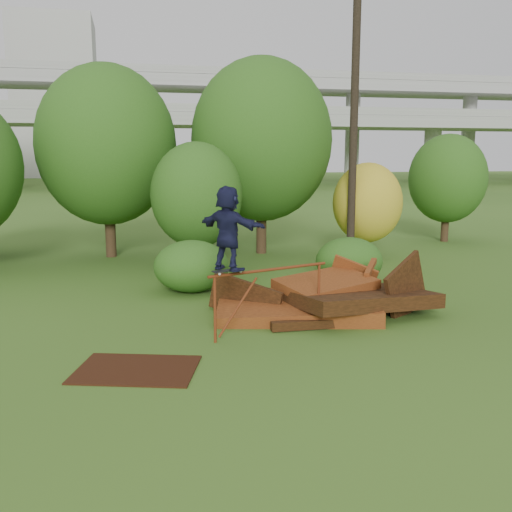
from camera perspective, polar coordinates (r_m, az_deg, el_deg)
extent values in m
plane|color=#2D5116|center=(11.58, 6.08, -9.37)|extent=(240.00, 240.00, 0.00)
cube|color=#51230E|center=(13.95, 4.11, -5.19)|extent=(4.25, 3.14, 0.64)
cube|color=black|center=(14.11, 10.33, -4.15)|extent=(3.82, 2.87, 0.67)
cube|color=#51230E|center=(14.25, 6.99, -2.76)|extent=(2.66, 2.17, 0.48)
cube|color=black|center=(14.33, 14.74, -3.15)|extent=(1.62, 1.06, 1.79)
cube|color=#51230E|center=(15.36, 9.52, -2.47)|extent=(1.12, 1.14, 1.42)
cube|color=black|center=(14.00, -1.08, -4.39)|extent=(1.68, 1.28, 1.28)
cube|color=black|center=(12.96, 6.90, -6.71)|extent=(2.47, 0.23, 0.20)
cube|color=#51230E|center=(15.16, 11.39, -1.15)|extent=(0.80, 1.16, 0.31)
cylinder|color=maroon|center=(11.80, -4.13, -5.39)|extent=(0.06, 0.06, 1.40)
cylinder|color=maroon|center=(13.19, 6.29, -3.77)|extent=(0.06, 0.06, 1.40)
cylinder|color=maroon|center=(12.29, 1.39, -1.38)|extent=(2.84, 1.02, 0.06)
cube|color=black|center=(11.76, -2.78, -1.44)|extent=(0.71, 0.40, 0.02)
cylinder|color=beige|center=(11.59, -3.68, -1.80)|extent=(0.06, 0.04, 0.05)
cylinder|color=beige|center=(11.72, -4.02, -1.67)|extent=(0.06, 0.04, 0.05)
cylinder|color=beige|center=(11.82, -1.55, -1.55)|extent=(0.06, 0.04, 0.05)
cylinder|color=beige|center=(11.95, -1.91, -1.43)|extent=(0.06, 0.04, 0.05)
imported|color=#161736|center=(11.62, -2.82, 2.80)|extent=(1.45, 1.54, 1.73)
cube|color=black|center=(10.73, -11.87, -11.04)|extent=(2.48, 2.07, 0.03)
cylinder|color=black|center=(22.48, -14.37, 2.81)|extent=(0.40, 0.40, 2.28)
ellipsoid|color=#244E14|center=(22.32, -14.71, 10.68)|extent=(5.17, 5.17, 5.95)
cylinder|color=black|center=(19.38, -5.86, 0.65)|extent=(0.32, 0.32, 1.40)
ellipsoid|color=#244E14|center=(19.17, -5.96, 6.10)|extent=(3.05, 3.05, 3.51)
cylinder|color=black|center=(22.61, 0.54, 3.29)|extent=(0.40, 0.40, 2.38)
ellipsoid|color=#244E14|center=(22.46, 0.55, 11.52)|extent=(5.45, 5.45, 6.27)
cylinder|color=black|center=(22.03, 10.95, 1.27)|extent=(0.30, 0.30, 1.12)
ellipsoid|color=#A58C19|center=(21.85, 11.08, 5.26)|extent=(2.60, 2.60, 2.99)
cylinder|color=black|center=(27.16, 18.38, 3.03)|extent=(0.33, 0.33, 1.55)
ellipsoid|color=#244E14|center=(27.01, 18.62, 7.36)|extent=(3.42, 3.42, 3.93)
ellipsoid|color=#244E14|center=(16.27, -6.47, -1.01)|extent=(2.14, 1.97, 1.48)
ellipsoid|color=#244E14|center=(17.32, 9.30, -0.50)|extent=(2.02, 1.85, 1.43)
cylinder|color=black|center=(20.60, 9.78, 13.54)|extent=(0.28, 0.28, 10.31)
cube|color=gray|center=(70.56, -9.77, 13.23)|extent=(160.00, 9.00, 1.40)
cube|color=gray|center=(76.98, -10.11, 16.67)|extent=(160.00, 9.00, 1.40)
cylinder|color=gray|center=(70.43, -9.67, 9.98)|extent=(2.20, 2.20, 8.00)
cylinder|color=gray|center=(73.56, 4.69, 10.08)|extent=(2.20, 2.20, 8.00)
cube|color=#9E9E99|center=(113.50, -19.29, 14.58)|extent=(14.00, 14.00, 28.00)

